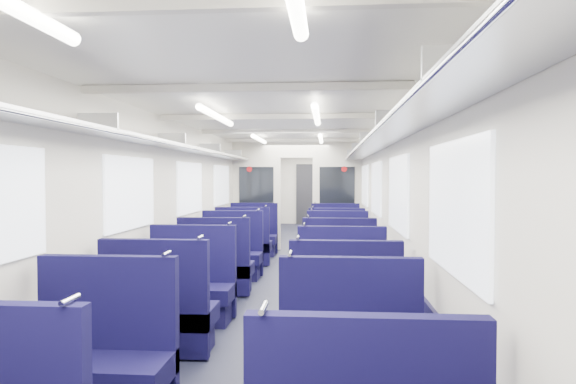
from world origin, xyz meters
TOP-DOWN VIEW (x-y plane):
  - floor at (0.00, 0.00)m, footprint 2.80×18.00m
  - ceiling at (0.00, 0.00)m, footprint 2.80×18.00m
  - wall_left at (-1.40, 0.00)m, footprint 0.02×18.00m
  - dado_left at (-1.39, 0.00)m, footprint 0.03×17.90m
  - wall_right at (1.40, 0.00)m, footprint 0.02×18.00m
  - dado_right at (1.39, 0.00)m, footprint 0.03×17.90m
  - wall_far at (0.00, 9.00)m, footprint 2.80×0.02m
  - luggage_rack_left at (-1.21, 0.00)m, footprint 0.36×17.40m
  - luggage_rack_right at (1.21, 0.00)m, footprint 0.36×17.40m
  - windows at (0.00, -0.46)m, footprint 2.78×15.60m
  - ceiling_fittings at (0.00, -0.26)m, footprint 2.70×16.06m
  - end_door at (0.00, 8.94)m, footprint 0.75×0.06m
  - bulkhead at (-0.00, 2.96)m, footprint 2.80×0.10m
  - seat_6 at (-0.83, -4.85)m, footprint 0.97×0.53m
  - seat_7 at (0.83, -4.78)m, footprint 0.97×0.53m
  - seat_8 at (-0.83, -3.66)m, footprint 0.97×0.53m
  - seat_9 at (0.83, -3.61)m, footprint 0.97×0.53m
  - seat_10 at (-0.83, -2.63)m, footprint 0.97×0.53m
  - seat_11 at (0.83, -2.64)m, footprint 0.97×0.53m
  - seat_12 at (-0.83, -1.33)m, footprint 0.97×0.53m
  - seat_13 at (0.83, -1.27)m, footprint 0.97×0.53m
  - seat_14 at (-0.83, -0.24)m, footprint 0.97×0.53m
  - seat_15 at (0.83, -0.14)m, footprint 0.97×0.53m
  - seat_16 at (-0.83, 0.95)m, footprint 0.97×0.53m
  - seat_17 at (0.83, 0.82)m, footprint 0.97×0.53m
  - seat_18 at (-0.83, 2.12)m, footprint 0.97×0.53m
  - seat_19 at (0.83, 2.09)m, footprint 0.97×0.53m

SIDE VIEW (x-z plane):
  - floor at x=0.00m, z-range -0.01..0.01m
  - seat_6 at x=-0.83m, z-range -0.21..0.87m
  - seat_7 at x=0.83m, z-range -0.21..0.87m
  - seat_8 at x=-0.83m, z-range -0.21..0.87m
  - seat_9 at x=0.83m, z-range -0.21..0.87m
  - seat_10 at x=-0.83m, z-range -0.21..0.87m
  - seat_11 at x=0.83m, z-range -0.21..0.87m
  - seat_12 at x=-0.83m, z-range -0.21..0.87m
  - seat_13 at x=0.83m, z-range -0.21..0.87m
  - seat_14 at x=-0.83m, z-range -0.21..0.87m
  - seat_15 at x=0.83m, z-range -0.21..0.87m
  - seat_16 at x=-0.83m, z-range -0.21..0.87m
  - seat_17 at x=0.83m, z-range -0.21..0.87m
  - seat_18 at x=-0.83m, z-range -0.21..0.87m
  - seat_19 at x=0.83m, z-range -0.21..0.87m
  - dado_left at x=-1.39m, z-range 0.00..0.70m
  - dado_right at x=1.39m, z-range 0.00..0.70m
  - end_door at x=0.00m, z-range 0.00..2.00m
  - wall_left at x=-1.40m, z-range 0.00..2.35m
  - wall_right at x=1.40m, z-range 0.00..2.35m
  - wall_far at x=0.00m, z-range 0.00..2.35m
  - bulkhead at x=0.00m, z-range 0.06..2.41m
  - windows at x=0.00m, z-range 1.04..1.79m
  - luggage_rack_left at x=-1.21m, z-range 1.88..2.06m
  - luggage_rack_right at x=1.21m, z-range 1.88..2.06m
  - ceiling_fittings at x=0.00m, z-range 2.23..2.35m
  - ceiling at x=0.00m, z-range 2.35..2.35m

